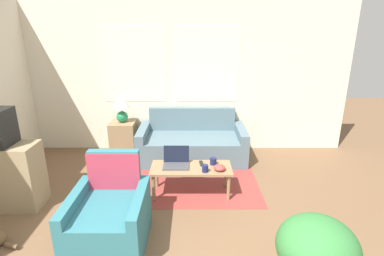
{
  "coord_description": "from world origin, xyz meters",
  "views": [
    {
      "loc": [
        0.29,
        -1.58,
        2.14
      ],
      "look_at": [
        0.29,
        2.61,
        0.75
      ],
      "focal_mm": 28.0,
      "sensor_mm": 36.0,
      "label": 1
    }
  ],
  "objects_px": {
    "coffee_table": "(192,170)",
    "laptop": "(176,162)",
    "cup_yellow": "(214,161)",
    "tv_remote": "(202,163)",
    "cup_navy": "(205,168)",
    "snack_bowl": "(220,168)",
    "table_lamp": "(122,105)",
    "couch": "(192,144)",
    "potted_plant": "(317,251)",
    "armchair": "(110,218)"
  },
  "relations": [
    {
      "from": "potted_plant",
      "to": "snack_bowl",
      "type": "bearing_deg",
      "value": 112.17
    },
    {
      "from": "armchair",
      "to": "tv_remote",
      "type": "height_order",
      "value": "armchair"
    },
    {
      "from": "cup_navy",
      "to": "potted_plant",
      "type": "distance_m",
      "value": 1.73
    },
    {
      "from": "cup_navy",
      "to": "cup_yellow",
      "type": "bearing_deg",
      "value": 61.79
    },
    {
      "from": "snack_bowl",
      "to": "potted_plant",
      "type": "height_order",
      "value": "potted_plant"
    },
    {
      "from": "cup_yellow",
      "to": "laptop",
      "type": "bearing_deg",
      "value": -176.83
    },
    {
      "from": "couch",
      "to": "cup_yellow",
      "type": "height_order",
      "value": "couch"
    },
    {
      "from": "armchair",
      "to": "table_lamp",
      "type": "relative_size",
      "value": 1.78
    },
    {
      "from": "couch",
      "to": "armchair",
      "type": "xyz_separation_m",
      "value": [
        -0.85,
        -2.17,
        0.02
      ]
    },
    {
      "from": "laptop",
      "to": "tv_remote",
      "type": "bearing_deg",
      "value": 5.87
    },
    {
      "from": "potted_plant",
      "to": "armchair",
      "type": "bearing_deg",
      "value": 159.18
    },
    {
      "from": "coffee_table",
      "to": "cup_yellow",
      "type": "relative_size",
      "value": 11.66
    },
    {
      "from": "table_lamp",
      "to": "cup_navy",
      "type": "xyz_separation_m",
      "value": [
        1.37,
        -1.49,
        -0.47
      ]
    },
    {
      "from": "table_lamp",
      "to": "tv_remote",
      "type": "bearing_deg",
      "value": -43.38
    },
    {
      "from": "cup_navy",
      "to": "cup_yellow",
      "type": "relative_size",
      "value": 1.04
    },
    {
      "from": "laptop",
      "to": "potted_plant",
      "type": "xyz_separation_m",
      "value": [
        1.2,
        -1.71,
        0.01
      ]
    },
    {
      "from": "snack_bowl",
      "to": "tv_remote",
      "type": "xyz_separation_m",
      "value": [
        -0.23,
        0.19,
        -0.03
      ]
    },
    {
      "from": "snack_bowl",
      "to": "tv_remote",
      "type": "relative_size",
      "value": 0.99
    },
    {
      "from": "potted_plant",
      "to": "coffee_table",
      "type": "bearing_deg",
      "value": 121.14
    },
    {
      "from": "table_lamp",
      "to": "cup_navy",
      "type": "height_order",
      "value": "table_lamp"
    },
    {
      "from": "couch",
      "to": "snack_bowl",
      "type": "distance_m",
      "value": 1.38
    },
    {
      "from": "couch",
      "to": "tv_remote",
      "type": "distance_m",
      "value": 1.14
    },
    {
      "from": "snack_bowl",
      "to": "couch",
      "type": "bearing_deg",
      "value": 105.14
    },
    {
      "from": "coffee_table",
      "to": "tv_remote",
      "type": "distance_m",
      "value": 0.17
    },
    {
      "from": "snack_bowl",
      "to": "tv_remote",
      "type": "height_order",
      "value": "snack_bowl"
    },
    {
      "from": "coffee_table",
      "to": "laptop",
      "type": "xyz_separation_m",
      "value": [
        -0.2,
        0.05,
        0.1
      ]
    },
    {
      "from": "cup_yellow",
      "to": "potted_plant",
      "type": "bearing_deg",
      "value": -67.97
    },
    {
      "from": "table_lamp",
      "to": "laptop",
      "type": "relative_size",
      "value": 1.46
    },
    {
      "from": "armchair",
      "to": "coffee_table",
      "type": "relative_size",
      "value": 0.84
    },
    {
      "from": "armchair",
      "to": "table_lamp",
      "type": "xyz_separation_m",
      "value": [
        -0.36,
        2.31,
        0.63
      ]
    },
    {
      "from": "laptop",
      "to": "cup_yellow",
      "type": "relative_size",
      "value": 3.75
    },
    {
      "from": "cup_navy",
      "to": "potted_plant",
      "type": "relative_size",
      "value": 0.13
    },
    {
      "from": "cup_yellow",
      "to": "tv_remote",
      "type": "relative_size",
      "value": 0.6
    },
    {
      "from": "snack_bowl",
      "to": "potted_plant",
      "type": "distance_m",
      "value": 1.68
    },
    {
      "from": "cup_yellow",
      "to": "tv_remote",
      "type": "height_order",
      "value": "cup_yellow"
    },
    {
      "from": "table_lamp",
      "to": "snack_bowl",
      "type": "bearing_deg",
      "value": -42.88
    },
    {
      "from": "couch",
      "to": "cup_navy",
      "type": "bearing_deg",
      "value": -82.96
    },
    {
      "from": "table_lamp",
      "to": "couch",
      "type": "bearing_deg",
      "value": -6.38
    },
    {
      "from": "armchair",
      "to": "cup_yellow",
      "type": "height_order",
      "value": "armchair"
    },
    {
      "from": "cup_yellow",
      "to": "table_lamp",
      "type": "bearing_deg",
      "value": 139.66
    },
    {
      "from": "cup_navy",
      "to": "snack_bowl",
      "type": "height_order",
      "value": "cup_navy"
    },
    {
      "from": "coffee_table",
      "to": "cup_yellow",
      "type": "distance_m",
      "value": 0.32
    },
    {
      "from": "coffee_table",
      "to": "snack_bowl",
      "type": "height_order",
      "value": "snack_bowl"
    },
    {
      "from": "couch",
      "to": "laptop",
      "type": "bearing_deg",
      "value": -100.42
    },
    {
      "from": "couch",
      "to": "cup_navy",
      "type": "relative_size",
      "value": 18.87
    },
    {
      "from": "snack_bowl",
      "to": "table_lamp",
      "type": "bearing_deg",
      "value": 137.12
    },
    {
      "from": "armchair",
      "to": "laptop",
      "type": "distance_m",
      "value": 1.21
    },
    {
      "from": "potted_plant",
      "to": "cup_yellow",
      "type": "bearing_deg",
      "value": 112.03
    },
    {
      "from": "laptop",
      "to": "potted_plant",
      "type": "bearing_deg",
      "value": -54.89
    },
    {
      "from": "coffee_table",
      "to": "couch",
      "type": "bearing_deg",
      "value": 89.44
    }
  ]
}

